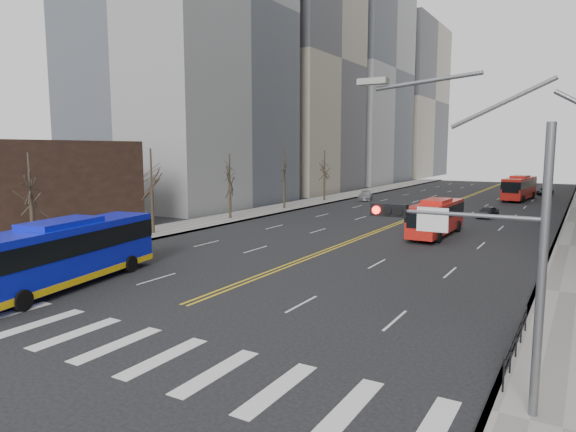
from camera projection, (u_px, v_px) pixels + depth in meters
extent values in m
plane|color=black|center=(96.00, 339.00, 19.88)|extent=(220.00, 220.00, 0.00)
cube|color=gray|center=(297.00, 205.00, 66.63)|extent=(5.00, 130.00, 0.15)
cube|color=silver|center=(7.00, 314.00, 22.85)|extent=(0.70, 4.00, 0.01)
cube|color=silver|center=(39.00, 323.00, 21.66)|extent=(0.70, 4.00, 0.01)
cube|color=silver|center=(76.00, 333.00, 20.48)|extent=(0.70, 4.00, 0.01)
cube|color=silver|center=(117.00, 345.00, 19.29)|extent=(0.70, 4.00, 0.01)
cube|color=silver|center=(163.00, 358.00, 18.10)|extent=(0.70, 4.00, 0.01)
cube|color=silver|center=(216.00, 372.00, 16.91)|extent=(0.70, 4.00, 0.01)
cube|color=silver|center=(277.00, 389.00, 15.72)|extent=(0.70, 4.00, 0.01)
cube|color=silver|center=(348.00, 409.00, 14.53)|extent=(0.70, 4.00, 0.01)
cube|color=silver|center=(432.00, 432.00, 13.35)|extent=(0.70, 4.00, 0.01)
cube|color=gold|center=(443.00, 205.00, 66.98)|extent=(0.15, 100.00, 0.01)
cube|color=gold|center=(446.00, 206.00, 66.78)|extent=(0.15, 100.00, 0.01)
cube|color=gray|center=(181.00, 3.00, 66.28)|extent=(22.00, 24.00, 52.00)
cube|color=gray|center=(284.00, 64.00, 89.02)|extent=(22.00, 22.00, 44.00)
cube|color=gray|center=(352.00, 72.00, 111.33)|extent=(20.00, 26.00, 48.00)
cube|color=gray|center=(402.00, 102.00, 138.69)|extent=(18.00, 30.00, 40.00)
cube|color=black|center=(3.00, 189.00, 42.69)|extent=(14.00, 18.00, 8.00)
cylinder|color=slate|center=(542.00, 276.00, 13.43)|extent=(0.24, 0.24, 8.00)
cylinder|color=slate|center=(456.00, 214.00, 14.37)|extent=(4.50, 0.12, 0.12)
cube|color=black|center=(389.00, 210.00, 15.35)|extent=(1.10, 0.28, 0.38)
cylinder|color=#FF190C|center=(376.00, 210.00, 15.39)|extent=(0.24, 0.08, 0.24)
cylinder|color=black|center=(387.00, 211.00, 15.21)|extent=(0.24, 0.08, 0.24)
cylinder|color=black|center=(399.00, 211.00, 15.03)|extent=(0.24, 0.08, 0.24)
cube|color=silver|center=(433.00, 220.00, 14.72)|extent=(0.90, 0.06, 0.70)
cube|color=#999993|center=(373.00, 81.00, 15.16)|extent=(0.90, 0.35, 0.18)
cube|color=black|center=(517.00, 329.00, 17.67)|extent=(0.04, 6.00, 0.04)
cylinder|color=black|center=(503.00, 376.00, 15.17)|extent=(0.06, 0.06, 1.00)
cylinder|color=black|center=(510.00, 358.00, 16.45)|extent=(0.06, 0.06, 1.00)
cylinder|color=black|center=(516.00, 343.00, 17.74)|extent=(0.06, 0.06, 1.00)
cylinder|color=black|center=(521.00, 330.00, 19.02)|extent=(0.06, 0.06, 1.00)
cylinder|color=black|center=(526.00, 319.00, 20.30)|extent=(0.06, 0.06, 1.00)
cylinder|color=#2C241B|center=(33.00, 230.00, 34.52)|extent=(0.28, 0.28, 3.75)
cylinder|color=#2C241B|center=(153.00, 212.00, 43.91)|extent=(0.28, 0.28, 3.90)
cylinder|color=#2C241B|center=(230.00, 202.00, 53.33)|extent=(0.28, 0.28, 3.60)
cylinder|color=#2C241B|center=(284.00, 193.00, 62.71)|extent=(0.28, 0.28, 4.00)
cylinder|color=#2C241B|center=(324.00, 188.00, 72.12)|extent=(0.28, 0.28, 3.80)
cube|color=#0E19D5|center=(63.00, 253.00, 27.18)|extent=(4.94, 12.66, 2.95)
cube|color=black|center=(62.00, 243.00, 27.11)|extent=(5.00, 12.69, 1.06)
cube|color=#0E19D5|center=(61.00, 224.00, 26.98)|extent=(2.87, 4.66, 0.40)
cube|color=yellow|center=(64.00, 277.00, 27.35)|extent=(5.00, 12.69, 0.35)
cylinder|color=black|center=(23.00, 301.00, 23.22)|extent=(0.49, 1.04, 1.00)
cylinder|color=black|center=(95.00, 261.00, 31.49)|extent=(0.49, 1.04, 1.00)
cylinder|color=black|center=(131.00, 264.00, 30.65)|extent=(0.49, 1.04, 1.00)
cube|color=red|center=(436.00, 217.00, 43.24)|extent=(2.40, 9.82, 2.50)
cube|color=black|center=(436.00, 211.00, 43.18)|extent=(2.46, 9.84, 0.91)
cube|color=red|center=(437.00, 201.00, 43.07)|extent=(1.84, 3.46, 0.40)
cylinder|color=black|center=(411.00, 234.00, 41.32)|extent=(0.32, 1.01, 1.00)
cylinder|color=black|center=(439.00, 237.00, 40.16)|extent=(0.32, 1.01, 1.00)
cylinder|color=black|center=(433.00, 225.00, 46.61)|extent=(0.32, 1.01, 1.00)
cylinder|color=black|center=(458.00, 226.00, 45.45)|extent=(0.32, 1.01, 1.00)
cube|color=red|center=(519.00, 188.00, 73.76)|extent=(3.52, 11.33, 2.89)
cube|color=black|center=(520.00, 184.00, 73.68)|extent=(3.58, 11.36, 1.04)
cube|color=red|center=(520.00, 177.00, 73.56)|extent=(2.37, 4.07, 0.40)
cylinder|color=black|center=(504.00, 198.00, 71.78)|extent=(0.39, 1.02, 1.00)
cylinder|color=black|center=(523.00, 199.00, 70.32)|extent=(0.39, 1.02, 1.00)
cylinder|color=black|center=(515.00, 194.00, 77.54)|extent=(0.39, 1.02, 1.00)
cylinder|color=black|center=(533.00, 195.00, 76.07)|extent=(0.39, 1.02, 1.00)
imported|color=white|center=(39.00, 259.00, 31.21)|extent=(2.43, 4.16, 1.30)
imported|color=black|center=(488.00, 212.00, 54.77)|extent=(2.13, 3.87, 1.25)
imported|color=gray|center=(365.00, 196.00, 73.86)|extent=(3.02, 4.75, 1.28)
imported|color=black|center=(545.00, 191.00, 81.77)|extent=(2.39, 4.54, 1.22)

